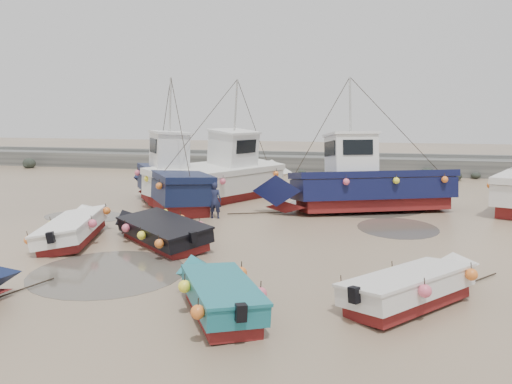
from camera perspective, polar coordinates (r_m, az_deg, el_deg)
ground at (r=16.97m, az=-0.08°, el=-6.62°), size 120.00×120.00×0.00m
seawall at (r=38.29m, az=7.17°, el=3.18°), size 60.00×4.92×1.50m
puddle_a at (r=15.31m, az=-16.55°, el=-8.78°), size 4.51×4.51×0.01m
puddle_b at (r=20.85m, az=15.88°, el=-3.95°), size 3.20×3.20×0.01m
puddle_c at (r=23.47m, az=-18.93°, el=-2.65°), size 3.77×3.77×0.01m
puddle_d at (r=25.30m, az=11.39°, el=-1.49°), size 6.65×6.65×0.01m
dinghy_0 at (r=19.39m, az=-19.77°, el=-3.52°), size 2.94×6.54×1.43m
dinghy_2 at (r=11.84m, az=-4.48°, el=-10.92°), size 3.19×4.76×1.43m
dinghy_3 at (r=12.85m, az=18.16°, el=-9.80°), size 4.35×4.87×1.43m
dinghy_4 at (r=18.12m, az=-10.97°, el=-4.00°), size 5.51×4.89×1.43m
cabin_boat_0 at (r=24.95m, az=-9.97°, el=1.56°), size 6.53×8.38×6.22m
cabin_boat_1 at (r=26.28m, az=-3.57°, el=1.97°), size 6.68×10.06×6.22m
cabin_boat_2 at (r=23.68m, az=11.81°, el=1.01°), size 10.33×5.63×6.22m
person at (r=21.92m, az=-4.70°, el=-3.00°), size 0.60×0.40×1.60m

